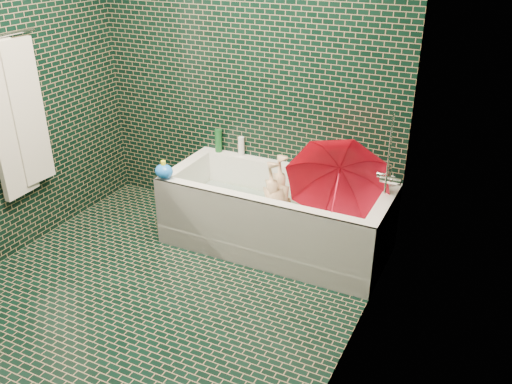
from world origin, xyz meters
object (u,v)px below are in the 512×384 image
at_px(child, 278,211).
at_px(umbrella, 336,192).
at_px(bath_toy, 164,171).
at_px(bathtub, 275,222).
at_px(rubber_duck, 374,177).

distance_m(child, umbrella, 0.54).
bearing_deg(bath_toy, umbrella, 15.23).
relative_size(bathtub, child, 2.03).
height_order(child, rubber_duck, rubber_duck).
relative_size(child, umbrella, 1.15).
relative_size(umbrella, rubber_duck, 6.67).
bearing_deg(child, rubber_duck, 125.31).
bearing_deg(rubber_duck, bathtub, -132.42).
xyz_separation_m(child, bath_toy, (-0.80, -0.31, 0.30)).
bearing_deg(umbrella, rubber_duck, 54.33).
xyz_separation_m(bathtub, bath_toy, (-0.78, -0.31, 0.40)).
bearing_deg(umbrella, child, 162.63).
xyz_separation_m(umbrella, rubber_duck, (0.17, 0.37, -0.00)).
height_order(child, umbrella, umbrella).
bearing_deg(bath_toy, child, 24.75).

